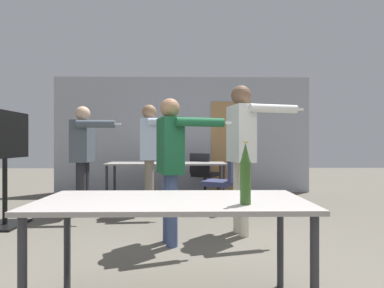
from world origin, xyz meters
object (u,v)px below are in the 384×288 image
(tv_screen, at_px, (5,154))
(person_right_polo, at_px, (150,147))
(person_near_casual, at_px, (242,143))
(office_chair_far_left, at_px, (223,185))
(office_chair_mid_tucked, at_px, (203,176))
(person_center_tall, at_px, (84,150))
(person_left_plaid, at_px, (171,156))
(beer_bottle, at_px, (245,175))

(tv_screen, height_order, person_right_polo, person_right_polo)
(person_near_casual, bearing_deg, office_chair_far_left, 170.02)
(person_near_casual, height_order, office_chair_mid_tucked, person_near_casual)
(person_center_tall, distance_m, person_near_casual, 2.54)
(tv_screen, relative_size, person_center_tall, 0.92)
(person_left_plaid, relative_size, beer_bottle, 4.21)
(person_near_casual, distance_m, person_left_plaid, 0.93)
(tv_screen, height_order, person_near_casual, person_near_casual)
(tv_screen, relative_size, person_left_plaid, 0.97)
(office_chair_far_left, bearing_deg, person_near_casual, -150.91)
(office_chair_far_left, bearing_deg, person_center_tall, 122.52)
(person_center_tall, height_order, office_chair_far_left, person_center_tall)
(person_center_tall, distance_m, office_chair_far_left, 2.32)
(tv_screen, distance_m, office_chair_far_left, 3.23)
(office_chair_far_left, bearing_deg, office_chair_mid_tucked, 36.42)
(tv_screen, bearing_deg, office_chair_far_left, -72.56)
(person_near_casual, xyz_separation_m, office_chair_mid_tucked, (-0.33, 2.67, -0.70))
(person_right_polo, relative_size, beer_bottle, 4.58)
(office_chair_mid_tucked, bearing_deg, office_chair_far_left, -51.14)
(person_center_tall, xyz_separation_m, person_near_casual, (2.30, -1.07, 0.10))
(person_center_tall, bearing_deg, person_right_polo, 97.88)
(person_near_casual, distance_m, office_chair_far_left, 1.50)
(tv_screen, distance_m, person_left_plaid, 2.38)
(office_chair_far_left, bearing_deg, tv_screen, 133.20)
(person_center_tall, xyz_separation_m, office_chair_mid_tucked, (1.97, 1.60, -0.59))
(person_center_tall, height_order, beer_bottle, person_center_tall)
(tv_screen, distance_m, office_chair_mid_tucked, 3.65)
(person_left_plaid, relative_size, office_chair_far_left, 1.77)
(person_near_casual, xyz_separation_m, person_left_plaid, (-0.85, -0.36, -0.14))
(person_center_tall, height_order, person_right_polo, person_right_polo)
(beer_bottle, bearing_deg, tv_screen, 141.47)
(person_left_plaid, bearing_deg, person_center_tall, -152.22)
(person_center_tall, xyz_separation_m, person_left_plaid, (1.45, -1.42, -0.04))
(person_right_polo, xyz_separation_m, office_chair_mid_tucked, (0.95, 1.42, -0.63))
(office_chair_mid_tucked, distance_m, beer_bottle, 4.54)
(person_center_tall, height_order, person_left_plaid, person_center_tall)
(person_left_plaid, xyz_separation_m, office_chair_mid_tucked, (0.52, 3.03, -0.55))
(person_center_tall, bearing_deg, person_near_casual, 62.91)
(office_chair_far_left, bearing_deg, beer_bottle, -158.62)
(tv_screen, distance_m, person_right_polo, 2.03)
(person_left_plaid, bearing_deg, office_chair_far_left, 137.68)
(office_chair_far_left, relative_size, beer_bottle, 2.38)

